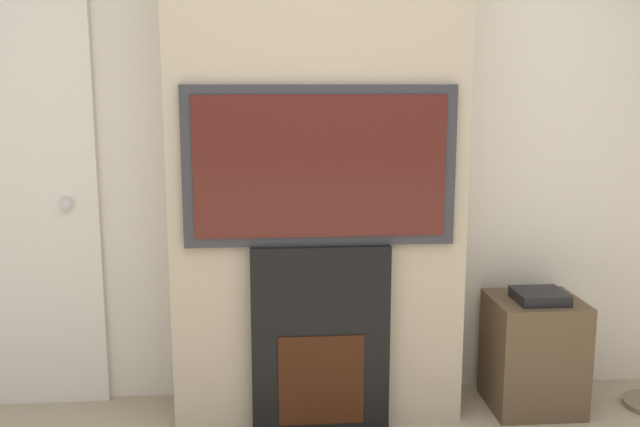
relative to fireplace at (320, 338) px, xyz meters
name	(u,v)px	position (x,y,z in m)	size (l,w,h in m)	color
wall_back	(313,122)	(0.00, 0.43, 0.93)	(6.00, 0.06, 2.70)	silver
chimney_breast	(316,125)	(0.00, 0.20, 0.93)	(1.30, 0.40, 2.70)	tan
fireplace	(320,338)	(0.00, 0.00, 0.00)	(0.60, 0.15, 0.85)	black
television	(320,166)	(0.00, 0.00, 0.77)	(1.16, 0.07, 0.68)	#2D2D33
media_stand	(533,351)	(1.03, 0.13, -0.14)	(0.41, 0.39, 0.59)	brown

